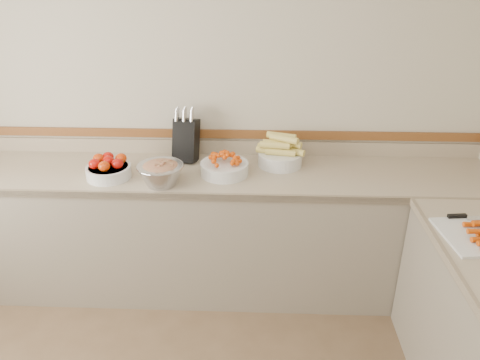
{
  "coord_description": "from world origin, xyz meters",
  "views": [
    {
      "loc": [
        0.45,
        -1.1,
        2.18
      ],
      "look_at": [
        0.35,
        1.35,
        1.0
      ],
      "focal_mm": 35.0,
      "sensor_mm": 36.0,
      "label": 1
    }
  ],
  "objects_px": {
    "tomato_bowl": "(108,168)",
    "cherry_tomato_bowl": "(224,166)",
    "knife_block": "(186,139)",
    "corn_bowl": "(280,154)",
    "rhubarb_bowl": "(161,172)"
  },
  "relations": [
    {
      "from": "knife_block",
      "to": "corn_bowl",
      "type": "relative_size",
      "value": 1.16
    },
    {
      "from": "tomato_bowl",
      "to": "corn_bowl",
      "type": "xyz_separation_m",
      "value": [
        1.1,
        0.24,
        0.02
      ]
    },
    {
      "from": "tomato_bowl",
      "to": "cherry_tomato_bowl",
      "type": "height_order",
      "value": "cherry_tomato_bowl"
    },
    {
      "from": "corn_bowl",
      "to": "rhubarb_bowl",
      "type": "relative_size",
      "value": 1.14
    },
    {
      "from": "knife_block",
      "to": "cherry_tomato_bowl",
      "type": "distance_m",
      "value": 0.37
    },
    {
      "from": "corn_bowl",
      "to": "tomato_bowl",
      "type": "bearing_deg",
      "value": -167.81
    },
    {
      "from": "tomato_bowl",
      "to": "cherry_tomato_bowl",
      "type": "distance_m",
      "value": 0.74
    },
    {
      "from": "knife_block",
      "to": "corn_bowl",
      "type": "height_order",
      "value": "knife_block"
    },
    {
      "from": "cherry_tomato_bowl",
      "to": "tomato_bowl",
      "type": "bearing_deg",
      "value": -174.2
    },
    {
      "from": "knife_block",
      "to": "tomato_bowl",
      "type": "relative_size",
      "value": 1.33
    },
    {
      "from": "tomato_bowl",
      "to": "rhubarb_bowl",
      "type": "relative_size",
      "value": 1.0
    },
    {
      "from": "tomato_bowl",
      "to": "corn_bowl",
      "type": "bearing_deg",
      "value": 12.19
    },
    {
      "from": "cherry_tomato_bowl",
      "to": "corn_bowl",
      "type": "bearing_deg",
      "value": 24.05
    },
    {
      "from": "corn_bowl",
      "to": "rhubarb_bowl",
      "type": "bearing_deg",
      "value": -155.71
    },
    {
      "from": "knife_block",
      "to": "cherry_tomato_bowl",
      "type": "height_order",
      "value": "knife_block"
    }
  ]
}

